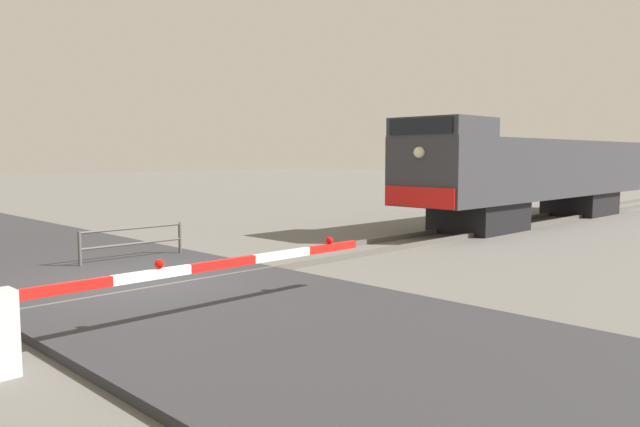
# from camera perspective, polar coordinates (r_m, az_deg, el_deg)

# --- Properties ---
(ground_plane) EXTENTS (160.00, 160.00, 0.00)m
(ground_plane) POSITION_cam_1_polar(r_m,az_deg,el_deg) (13.15, -16.52, -6.64)
(ground_plane) COLOR #605E59
(rail_track_left) EXTENTS (0.08, 80.00, 0.15)m
(rail_track_left) POSITION_cam_1_polar(r_m,az_deg,el_deg) (13.76, -17.96, -5.83)
(rail_track_left) COLOR #59544C
(rail_track_left) RESTS_ON ground_plane
(rail_track_right) EXTENTS (0.08, 80.00, 0.15)m
(rail_track_right) POSITION_cam_1_polar(r_m,az_deg,el_deg) (12.52, -14.95, -6.85)
(rail_track_right) COLOR #59544C
(rail_track_right) RESTS_ON ground_plane
(road_surface) EXTENTS (36.00, 6.04, 0.14)m
(road_surface) POSITION_cam_1_polar(r_m,az_deg,el_deg) (13.13, -16.53, -6.33)
(road_surface) COLOR #2D2D30
(road_surface) RESTS_ON ground_plane
(locomotive) EXTENTS (2.78, 16.33, 3.92)m
(locomotive) POSITION_cam_1_polar(r_m,az_deg,el_deg) (26.14, 19.36, 3.62)
(locomotive) COLOR black
(locomotive) RESTS_ON ground_plane
(crossing_gate) EXTENTS (0.36, 6.98, 1.19)m
(crossing_gate) POSITION_cam_1_polar(r_m,az_deg,el_deg) (8.83, -20.91, -7.64)
(crossing_gate) COLOR silver
(crossing_gate) RESTS_ON ground_plane
(guard_railing) EXTENTS (0.08, 2.76, 0.95)m
(guard_railing) POSITION_cam_1_polar(r_m,az_deg,el_deg) (15.80, -17.06, -2.36)
(guard_railing) COLOR #4C4742
(guard_railing) RESTS_ON ground_plane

